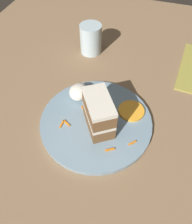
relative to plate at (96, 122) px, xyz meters
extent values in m
plane|color=black|center=(0.06, 0.03, -0.03)|extent=(6.00, 6.00, 0.00)
cube|color=#846647|center=(0.06, 0.03, -0.02)|extent=(1.36, 1.08, 0.02)
cylinder|color=gray|center=(0.00, 0.00, 0.00)|extent=(0.29, 0.29, 0.01)
cube|color=brown|center=(-0.01, -0.01, 0.03)|extent=(0.11, 0.10, 0.04)
cube|color=silver|center=(-0.01, -0.01, 0.05)|extent=(0.11, 0.10, 0.01)
cube|color=brown|center=(-0.01, -0.01, 0.07)|extent=(0.11, 0.10, 0.04)
cube|color=silver|center=(-0.01, -0.01, 0.10)|extent=(0.11, 0.10, 0.01)
ellipsoid|color=silver|center=(0.06, 0.07, 0.03)|extent=(0.06, 0.05, 0.04)
cylinder|color=orange|center=(0.06, -0.08, 0.01)|extent=(0.07, 0.07, 0.01)
cube|color=orange|center=(-0.03, 0.07, 0.01)|extent=(0.02, 0.02, 0.00)
cube|color=orange|center=(0.08, 0.01, 0.01)|extent=(0.02, 0.00, 0.00)
cube|color=orange|center=(0.02, 0.04, 0.01)|extent=(0.02, 0.02, 0.00)
cube|color=orange|center=(-0.04, -0.10, 0.01)|extent=(0.02, 0.02, 0.00)
cube|color=orange|center=(-0.07, -0.06, 0.01)|extent=(0.02, 0.02, 0.00)
cube|color=orange|center=(-0.04, 0.08, 0.01)|extent=(0.02, 0.00, 0.00)
cylinder|color=silver|center=(0.29, 0.11, 0.04)|extent=(0.07, 0.07, 0.10)
cylinder|color=silver|center=(0.29, 0.11, 0.01)|extent=(0.06, 0.06, 0.03)
camera|label=1|loc=(-0.31, -0.10, 0.46)|focal=35.00mm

